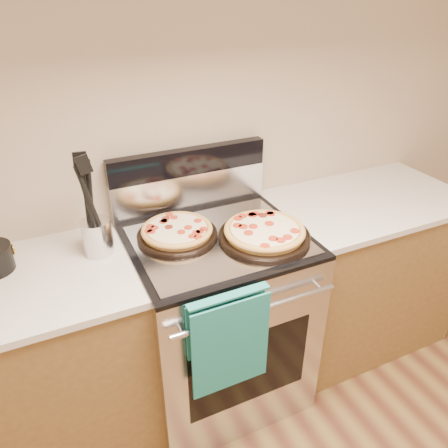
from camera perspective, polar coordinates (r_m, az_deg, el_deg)
name	(u,v)px	position (r m, az deg, el deg)	size (l,w,h in m)	color
wall_back	(184,119)	(2.02, -5.29, 13.55)	(4.00, 4.00, 0.00)	tan
range_body	(217,319)	(2.18, -0.89, -12.36)	(0.76, 0.68, 0.90)	#B7B7BC
oven_window	(249,368)	(1.96, 3.35, -18.27)	(0.56, 0.01, 0.40)	black
cooktop	(216,239)	(1.90, -1.00, -1.98)	(0.76, 0.68, 0.02)	black
backsplash_lower	(190,191)	(2.11, -4.49, 4.36)	(0.76, 0.06, 0.18)	silver
backsplash_upper	(189,161)	(2.05, -4.65, 8.16)	(0.76, 0.06, 0.12)	black
oven_handle	(257,311)	(1.69, 4.35, -11.20)	(0.03, 0.03, 0.70)	silver
dish_towel	(229,340)	(1.72, 0.59, -14.86)	(0.32, 0.05, 0.42)	#16576E
foil_sheet	(219,240)	(1.87, -0.62, -2.08)	(0.70, 0.55, 0.01)	gray
cabinet_left	(23,378)	(2.11, -24.74, -17.76)	(1.00, 0.62, 0.88)	brown
cabinet_right	(356,273)	(2.60, 16.87, -6.10)	(1.00, 0.62, 0.88)	brown
countertop_right	(369,201)	(2.38, 18.45, 2.87)	(1.02, 0.64, 0.03)	beige
pepperoni_pizza_back	(177,232)	(1.89, -6.14, -0.99)	(0.34, 0.34, 0.05)	#C4853B
pepperoni_pizza_front	(264,233)	(1.87, 5.31, -1.13)	(0.39, 0.39, 0.05)	#C4853B
utensil_crock	(98,237)	(1.84, -16.19, -1.64)	(0.12, 0.12, 0.15)	silver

